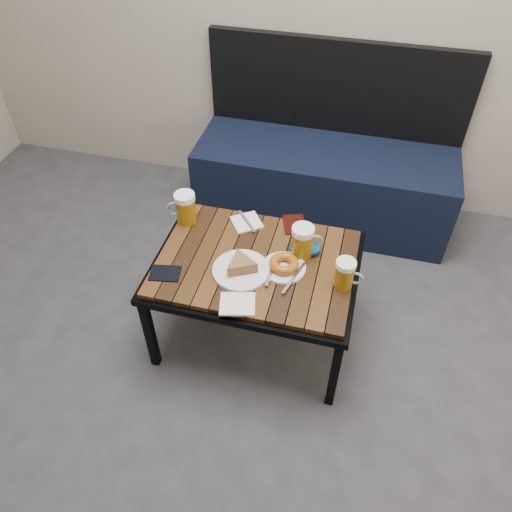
% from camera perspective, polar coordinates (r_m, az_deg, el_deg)
% --- Properties ---
extents(ground, '(4.00, 4.00, 0.00)m').
position_cam_1_polar(ground, '(2.04, -7.53, -26.26)').
color(ground, '#2D2D30').
rests_on(ground, ground).
extents(bench, '(1.40, 0.50, 0.95)m').
position_cam_1_polar(bench, '(2.87, 7.80, 9.12)').
color(bench, black).
rests_on(bench, ground).
extents(cafe_table, '(0.84, 0.62, 0.47)m').
position_cam_1_polar(cafe_table, '(2.07, 0.00, -1.42)').
color(cafe_table, black).
rests_on(cafe_table, ground).
extents(beer_mug_left, '(0.13, 0.09, 0.15)m').
position_cam_1_polar(beer_mug_left, '(2.20, -8.11, 5.48)').
color(beer_mug_left, '#915E0B').
rests_on(beer_mug_left, cafe_table).
extents(beer_mug_centre, '(0.14, 0.12, 0.15)m').
position_cam_1_polar(beer_mug_centre, '(2.03, 5.39, 1.67)').
color(beer_mug_centre, '#915E0B').
rests_on(beer_mug_centre, cafe_table).
extents(beer_mug_right, '(0.11, 0.08, 0.13)m').
position_cam_1_polar(beer_mug_right, '(1.93, 10.15, -2.01)').
color(beer_mug_right, '#915E0B').
rests_on(beer_mug_right, cafe_table).
extents(plate_pie, '(0.23, 0.23, 0.06)m').
position_cam_1_polar(plate_pie, '(1.98, -1.73, -1.29)').
color(plate_pie, white).
rests_on(plate_pie, cafe_table).
extents(plate_bagel, '(0.18, 0.23, 0.05)m').
position_cam_1_polar(plate_bagel, '(2.00, 3.20, -1.09)').
color(plate_bagel, white).
rests_on(plate_bagel, cafe_table).
extents(napkin_left, '(0.17, 0.17, 0.01)m').
position_cam_1_polar(napkin_left, '(2.21, -1.08, 3.88)').
color(napkin_left, white).
rests_on(napkin_left, cafe_table).
extents(napkin_right, '(0.15, 0.14, 0.01)m').
position_cam_1_polar(napkin_right, '(1.88, -2.14, -5.50)').
color(napkin_right, white).
rests_on(napkin_right, cafe_table).
extents(passport_navy, '(0.13, 0.11, 0.01)m').
position_cam_1_polar(passport_navy, '(2.02, -10.35, -1.95)').
color(passport_navy, black).
rests_on(passport_navy, cafe_table).
extents(passport_burgundy, '(0.13, 0.15, 0.01)m').
position_cam_1_polar(passport_burgundy, '(2.21, 4.40, 3.63)').
color(passport_burgundy, black).
rests_on(passport_burgundy, cafe_table).
extents(knit_pouch, '(0.14, 0.11, 0.06)m').
position_cam_1_polar(knit_pouch, '(2.07, 5.64, 0.93)').
color(knit_pouch, '#055086').
rests_on(knit_pouch, cafe_table).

